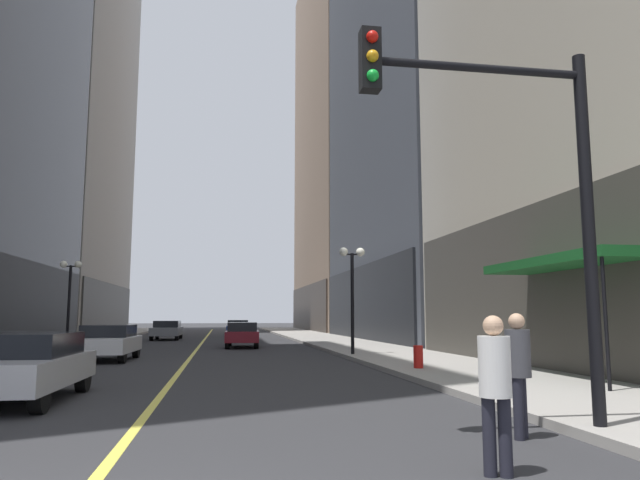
% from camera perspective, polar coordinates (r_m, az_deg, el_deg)
% --- Properties ---
extents(ground_plane, '(200.00, 200.00, 0.00)m').
position_cam_1_polar(ground_plane, '(39.30, -11.33, -9.67)').
color(ground_plane, '#2D2D30').
extents(sidewalk_left, '(4.50, 78.00, 0.15)m').
position_cam_1_polar(sidewalk_left, '(40.41, -23.25, -9.05)').
color(sidewalk_left, '#9E9991').
rests_on(sidewalk_left, ground).
extents(sidewalk_right, '(4.50, 78.00, 0.15)m').
position_cam_1_polar(sidewalk_right, '(39.90, 0.77, -9.67)').
color(sidewalk_right, '#9E9991').
rests_on(sidewalk_right, ground).
extents(lane_centre_stripe, '(0.16, 70.00, 0.01)m').
position_cam_1_polar(lane_centre_stripe, '(39.30, -11.33, -9.67)').
color(lane_centre_stripe, '#E5D64C').
rests_on(lane_centre_stripe, ground).
extents(building_left_far, '(11.22, 26.00, 63.36)m').
position_cam_1_polar(building_left_far, '(72.95, -23.27, 17.45)').
color(building_left_far, '#A8A399').
rests_on(building_left_far, ground).
extents(building_right_far, '(10.48, 26.00, 45.00)m').
position_cam_1_polar(building_right_far, '(69.03, 3.16, 10.09)').
color(building_right_far, gray).
rests_on(building_right_far, ground).
extents(storefront_awning_right, '(1.60, 5.56, 3.12)m').
position_cam_1_polar(storefront_awning_right, '(16.07, 22.41, -2.09)').
color(storefront_awning_right, '#144C1E').
rests_on(storefront_awning_right, ground).
extents(car_silver, '(1.91, 4.24, 1.32)m').
position_cam_1_polar(car_silver, '(13.02, -26.94, -10.74)').
color(car_silver, '#B7B7BC').
rests_on(car_silver, ground).
extents(car_white, '(1.98, 4.08, 1.32)m').
position_cam_1_polar(car_white, '(23.64, -19.94, -9.24)').
color(car_white, silver).
rests_on(car_white, ground).
extents(car_maroon, '(1.91, 4.47, 1.32)m').
position_cam_1_polar(car_maroon, '(31.81, -7.55, -9.03)').
color(car_maroon, maroon).
rests_on(car_maroon, ground).
extents(car_grey, '(1.97, 4.66, 1.32)m').
position_cam_1_polar(car_grey, '(43.07, -14.66, -8.41)').
color(car_grey, slate).
rests_on(car_grey, ground).
extents(car_blue, '(1.86, 4.01, 1.32)m').
position_cam_1_polar(car_blue, '(49.30, -8.04, -8.42)').
color(car_blue, navy).
rests_on(car_blue, ground).
extents(pedestrian_with_orange_bag, '(0.48, 0.48, 1.69)m').
position_cam_1_polar(pedestrian_with_orange_bag, '(8.67, 18.74, -11.44)').
color(pedestrian_with_orange_bag, black).
rests_on(pedestrian_with_orange_bag, ground).
extents(pedestrian_in_white_shirt, '(0.44, 0.44, 1.66)m').
position_cam_1_polar(pedestrian_in_white_shirt, '(6.63, 16.68, -13.07)').
color(pedestrian_in_white_shirt, black).
rests_on(pedestrian_in_white_shirt, ground).
extents(traffic_light_near_right, '(3.43, 0.35, 5.65)m').
position_cam_1_polar(traffic_light_near_right, '(8.85, 18.72, 6.64)').
color(traffic_light_near_right, black).
rests_on(traffic_light_near_right, ground).
extents(street_lamp_left_far, '(1.06, 0.36, 4.43)m').
position_cam_1_polar(street_lamp_left_far, '(32.16, -23.16, -3.95)').
color(street_lamp_left_far, black).
rests_on(street_lamp_left_far, ground).
extents(street_lamp_right_mid, '(1.06, 0.36, 4.43)m').
position_cam_1_polar(street_lamp_right_mid, '(23.85, 3.15, -3.54)').
color(street_lamp_right_mid, black).
rests_on(street_lamp_right_mid, ground).
extents(fire_hydrant_right, '(0.28, 0.28, 0.80)m').
position_cam_1_polar(fire_hydrant_right, '(17.64, 9.55, -11.38)').
color(fire_hydrant_right, red).
rests_on(fire_hydrant_right, ground).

